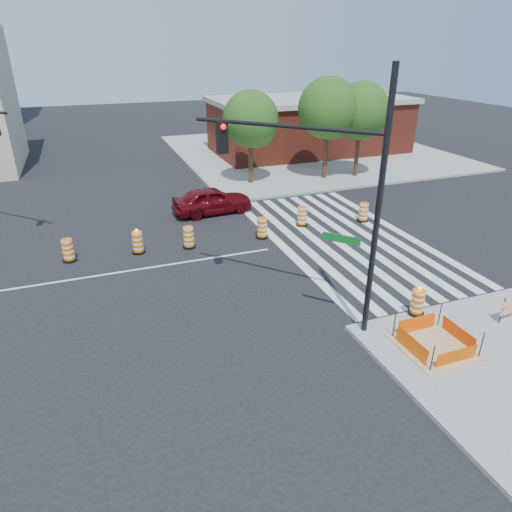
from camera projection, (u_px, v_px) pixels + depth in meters
name	position (u px, v px, depth m)	size (l,w,h in m)	color
ground	(113.00, 273.00, 19.11)	(120.00, 120.00, 0.00)	black
sidewalk_ne	(308.00, 151.00, 40.02)	(22.00, 22.00, 0.15)	gray
crosswalk_east	(342.00, 238.00, 22.57)	(6.75, 13.50, 0.01)	silver
lane_centerline	(113.00, 273.00, 19.10)	(14.00, 0.12, 0.01)	silver
excavation_pit	(434.00, 345.00, 14.23)	(2.20, 2.20, 0.90)	tan
brick_storefront	(309.00, 125.00, 39.07)	(16.50, 8.50, 4.60)	maroon
red_coupe	(212.00, 200.00, 25.52)	(1.78, 4.43, 1.51)	#5A070E
signal_pole_se	(324.00, 180.00, 13.73)	(4.34, 4.63, 8.21)	black
pit_drum	(417.00, 303.00, 15.79)	(0.56, 0.56, 1.10)	black
barricade	(510.00, 307.00, 15.38)	(0.85, 0.10, 1.00)	#FD6D05
tree_north_c	(251.00, 122.00, 29.31)	(3.60, 3.60, 6.12)	#382314
tree_north_d	(329.00, 112.00, 30.20)	(4.02, 4.02, 6.84)	#382314
tree_north_e	(361.00, 114.00, 30.77)	(3.83, 3.83, 6.51)	#382314
median_drum_3	(68.00, 251.00, 20.00)	(0.60, 0.60, 1.02)	black
median_drum_4	(138.00, 243.00, 20.78)	(0.60, 0.60, 1.18)	black
median_drum_5	(189.00, 238.00, 21.31)	(0.60, 0.60, 1.02)	black
median_drum_6	(262.00, 229.00, 22.39)	(0.60, 0.60, 1.02)	black
median_drum_7	(302.00, 217.00, 23.88)	(0.60, 0.60, 1.02)	black
median_drum_8	(363.00, 213.00, 24.46)	(0.60, 0.60, 1.02)	black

